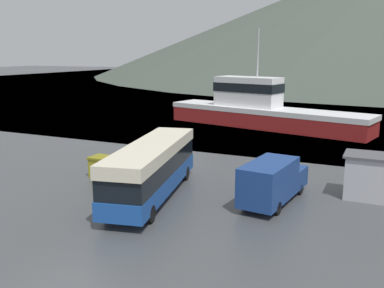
# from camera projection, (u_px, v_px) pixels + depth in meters

# --- Properties ---
(ground_plane) EXTENTS (400.00, 400.00, 0.00)m
(ground_plane) POSITION_uv_depth(u_px,v_px,m) (74.00, 285.00, 15.51)
(ground_plane) COLOR #424447
(water_surface) EXTENTS (240.00, 240.00, 0.00)m
(water_surface) POSITION_uv_depth(u_px,v_px,m) (357.00, 78.00, 141.11)
(water_surface) COLOR slate
(water_surface) RESTS_ON ground
(tour_bus) EXTENTS (4.62, 10.99, 3.17)m
(tour_bus) POSITION_uv_depth(u_px,v_px,m) (152.00, 167.00, 24.63)
(tour_bus) COLOR #194799
(tour_bus) RESTS_ON ground
(delivery_van) EXTENTS (2.70, 6.34, 2.46)m
(delivery_van) POSITION_uv_depth(u_px,v_px,m) (273.00, 180.00, 23.73)
(delivery_van) COLOR navy
(delivery_van) RESTS_ON ground
(fishing_boat) EXTENTS (23.90, 9.51, 10.89)m
(fishing_boat) POSITION_uv_depth(u_px,v_px,m) (261.00, 109.00, 48.15)
(fishing_boat) COLOR maroon
(fishing_boat) RESTS_ON water_surface
(storage_bin) EXTENTS (1.29, 1.34, 1.39)m
(storage_bin) POSITION_uv_depth(u_px,v_px,m) (101.00, 166.00, 29.02)
(storage_bin) COLOR olive
(storage_bin) RESTS_ON ground
(dock_kiosk) EXTENTS (3.35, 2.29, 2.58)m
(dock_kiosk) POSITION_uv_depth(u_px,v_px,m) (374.00, 177.00, 24.42)
(dock_kiosk) COLOR #B2B2B7
(dock_kiosk) RESTS_ON ground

